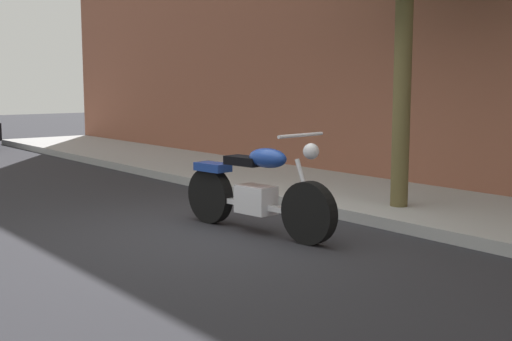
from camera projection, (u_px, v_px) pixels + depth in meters
ground_plane at (226, 234)px, 7.50m from camera, size 60.00×60.00×0.00m
sidewalk at (388, 200)px, 9.22m from camera, size 25.52×2.48×0.14m
motorcycle at (256, 192)px, 7.49m from camera, size 2.23×0.70×1.17m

